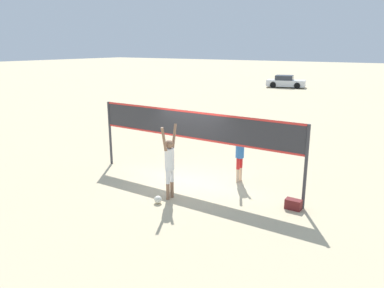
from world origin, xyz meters
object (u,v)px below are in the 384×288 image
(player_blocker, at_px, (240,151))
(volleyball, at_px, (158,200))
(parked_car_near, at_px, (286,82))
(volleyball_net, at_px, (192,130))
(player_spiker, at_px, (169,161))
(gear_bag, at_px, (293,204))

(player_blocker, relative_size, volleyball, 8.99)
(volleyball, distance_m, parked_car_near, 33.02)
(volleyball, relative_size, parked_car_near, 0.05)
(volleyball_net, xyz_separation_m, player_spiker, (0.20, -1.49, -0.62))
(gear_bag, relative_size, parked_car_near, 0.10)
(volleyball_net, relative_size, player_blocker, 3.72)
(volleyball, height_order, gear_bag, gear_bag)
(volleyball, bearing_deg, gear_bag, 27.33)
(player_spiker, distance_m, gear_bag, 3.71)
(volleyball_net, height_order, parked_car_near, volleyball_net)
(volleyball_net, bearing_deg, volleyball, -86.42)
(player_spiker, relative_size, volleyball, 9.89)
(player_blocker, xyz_separation_m, volleyball, (-1.13, -2.95, -0.95))
(gear_bag, bearing_deg, parked_car_near, 110.19)
(volleyball, relative_size, gear_bag, 0.51)
(volleyball, xyz_separation_m, gear_bag, (3.40, 1.76, 0.03))
(gear_bag, height_order, parked_car_near, parked_car_near)
(volleyball_net, distance_m, player_spiker, 1.63)
(gear_bag, bearing_deg, volleyball, -152.67)
(player_blocker, bearing_deg, gear_bag, 62.35)
(volleyball_net, distance_m, gear_bag, 3.90)
(volleyball, distance_m, gear_bag, 3.83)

